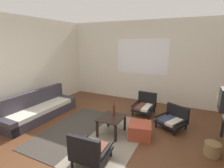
% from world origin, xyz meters
% --- Properties ---
extents(ground_plane, '(7.80, 7.80, 0.00)m').
position_xyz_m(ground_plane, '(0.00, 0.00, 0.00)').
color(ground_plane, '#56331E').
extents(far_wall_with_window, '(5.60, 0.13, 2.70)m').
position_xyz_m(far_wall_with_window, '(0.00, 3.06, 1.35)').
color(far_wall_with_window, silver).
rests_on(far_wall_with_window, ground).
extents(side_wall_left, '(0.12, 6.60, 2.70)m').
position_xyz_m(side_wall_left, '(-2.66, 0.30, 1.35)').
color(side_wall_left, silver).
rests_on(side_wall_left, ground).
extents(area_rug, '(2.12, 2.36, 0.01)m').
position_xyz_m(area_rug, '(-0.29, 0.31, 0.01)').
color(area_rug, '#38332D').
rests_on(area_rug, ground).
extents(couch, '(0.73, 2.11, 0.72)m').
position_xyz_m(couch, '(-2.05, 0.41, 0.22)').
color(couch, '#38333D').
rests_on(couch, ground).
extents(coffee_table, '(0.51, 0.60, 0.40)m').
position_xyz_m(coffee_table, '(0.09, 0.51, 0.32)').
color(coffee_table, black).
rests_on(coffee_table, ground).
extents(armchair_by_window, '(0.58, 0.66, 0.58)m').
position_xyz_m(armchair_by_window, '(0.45, 1.95, 0.26)').
color(armchair_by_window, black).
rests_on(armchair_by_window, ground).
extents(armchair_striped_foreground, '(0.61, 0.62, 0.62)m').
position_xyz_m(armchair_striped_foreground, '(0.21, -0.56, 0.27)').
color(armchair_striped_foreground, black).
rests_on(armchair_striped_foreground, ground).
extents(armchair_corner, '(0.77, 0.76, 0.52)m').
position_xyz_m(armchair_corner, '(1.29, 1.41, 0.23)').
color(armchair_corner, black).
rests_on(armchair_corner, ground).
extents(ottoman_orange, '(0.57, 0.57, 0.32)m').
position_xyz_m(ottoman_orange, '(0.71, 0.64, 0.16)').
color(ottoman_orange, '#993D28').
rests_on(ottoman_orange, ground).
extents(glass_bottle, '(0.06, 0.06, 0.30)m').
position_xyz_m(glass_bottle, '(0.11, 0.61, 0.53)').
color(glass_bottle, '#5B2319').
rests_on(glass_bottle, coffee_table).
extents(wicker_basket, '(0.28, 0.28, 0.24)m').
position_xyz_m(wicker_basket, '(2.07, 0.65, 0.12)').
color(wicker_basket, olive).
rests_on(wicker_basket, ground).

